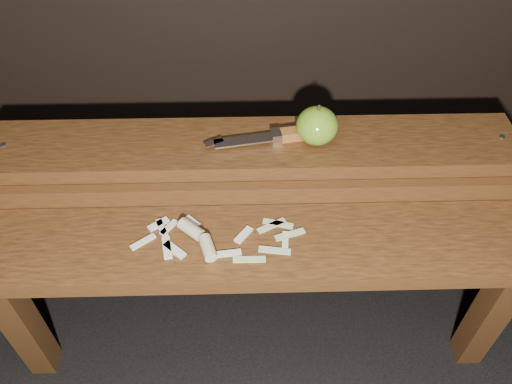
{
  "coord_description": "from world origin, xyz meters",
  "views": [
    {
      "loc": [
        -0.02,
        -0.69,
        1.22
      ],
      "look_at": [
        0.0,
        0.06,
        0.45
      ],
      "focal_mm": 35.0,
      "sensor_mm": 36.0,
      "label": 1
    }
  ],
  "objects_px": {
    "bench_rear_tier": "(255,170)",
    "knife": "(290,135)",
    "apple": "(317,126)",
    "bench_front_tier": "(257,264)"
  },
  "relations": [
    {
      "from": "bench_rear_tier",
      "to": "knife",
      "type": "height_order",
      "value": "knife"
    },
    {
      "from": "apple",
      "to": "knife",
      "type": "height_order",
      "value": "apple"
    },
    {
      "from": "bench_rear_tier",
      "to": "apple",
      "type": "bearing_deg",
      "value": 1.82
    },
    {
      "from": "apple",
      "to": "knife",
      "type": "distance_m",
      "value": 0.06
    },
    {
      "from": "bench_rear_tier",
      "to": "apple",
      "type": "height_order",
      "value": "apple"
    },
    {
      "from": "knife",
      "to": "bench_front_tier",
      "type": "bearing_deg",
      "value": -108.4
    },
    {
      "from": "bench_front_tier",
      "to": "bench_rear_tier",
      "type": "distance_m",
      "value": 0.23
    },
    {
      "from": "apple",
      "to": "bench_rear_tier",
      "type": "bearing_deg",
      "value": -178.18
    },
    {
      "from": "bench_front_tier",
      "to": "knife",
      "type": "xyz_separation_m",
      "value": [
        0.08,
        0.24,
        0.16
      ]
    },
    {
      "from": "bench_front_tier",
      "to": "apple",
      "type": "distance_m",
      "value": 0.33
    }
  ]
}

